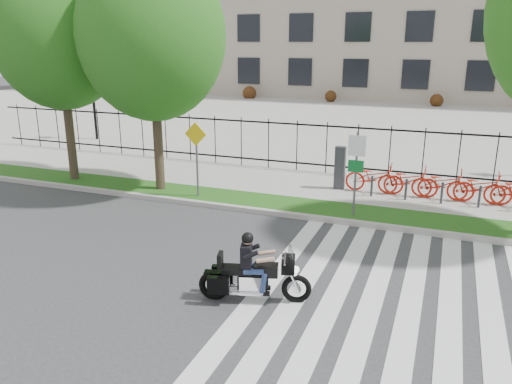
% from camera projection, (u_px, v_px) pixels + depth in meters
% --- Properties ---
extents(ground, '(120.00, 120.00, 0.00)m').
position_uv_depth(ground, '(185.00, 264.00, 11.92)').
color(ground, '#323234').
rests_on(ground, ground).
extents(curb, '(60.00, 0.20, 0.15)m').
position_uv_depth(curb, '(249.00, 210.00, 15.56)').
color(curb, '#A09D96').
rests_on(curb, ground).
extents(grass_verge, '(60.00, 1.50, 0.15)m').
position_uv_depth(grass_verge, '(259.00, 202.00, 16.32)').
color(grass_verge, '#1B4B12').
rests_on(grass_verge, ground).
extents(sidewalk, '(60.00, 3.50, 0.15)m').
position_uv_depth(sidewalk, '(283.00, 183.00, 18.55)').
color(sidewalk, '#A9A79E').
rests_on(sidewalk, ground).
extents(plaza, '(80.00, 34.00, 0.10)m').
position_uv_depth(plaza, '(363.00, 119.00, 34.22)').
color(plaza, '#A9A79E').
rests_on(plaza, ground).
extents(crosswalk_stripes, '(5.70, 8.00, 0.01)m').
position_uv_depth(crosswalk_stripes, '(391.00, 300.00, 10.25)').
color(crosswalk_stripes, silver).
rests_on(crosswalk_stripes, ground).
extents(iron_fence, '(30.00, 0.06, 2.00)m').
position_uv_depth(iron_fence, '(297.00, 146.00, 19.80)').
color(iron_fence, black).
rests_on(iron_fence, sidewalk).
extents(lamp_post_left, '(1.06, 0.70, 4.25)m').
position_uv_depth(lamp_post_left, '(92.00, 80.00, 25.87)').
color(lamp_post_left, black).
rests_on(lamp_post_left, ground).
extents(street_tree_0, '(4.71, 4.71, 8.00)m').
position_uv_depth(street_tree_0, '(59.00, 32.00, 17.36)').
color(street_tree_0, '#32241B').
rests_on(street_tree_0, grass_verge).
extents(street_tree_1, '(4.81, 4.81, 7.92)m').
position_uv_depth(street_tree_1, '(152.00, 36.00, 16.10)').
color(street_tree_1, '#32241B').
rests_on(street_tree_1, grass_verge).
extents(sign_pole_regulatory, '(0.50, 0.09, 2.50)m').
position_uv_depth(sign_pole_regulatory, '(356.00, 163.00, 14.41)').
color(sign_pole_regulatory, '#59595B').
rests_on(sign_pole_regulatory, grass_verge).
extents(sign_pole_warning, '(0.78, 0.09, 2.49)m').
position_uv_depth(sign_pole_warning, '(196.00, 149.00, 16.21)').
color(sign_pole_warning, '#59595B').
rests_on(sign_pole_warning, grass_verge).
extents(motorcycle_rider, '(2.26, 1.03, 1.79)m').
position_uv_depth(motorcycle_rider, '(254.00, 274.00, 10.09)').
color(motorcycle_rider, black).
rests_on(motorcycle_rider, ground).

